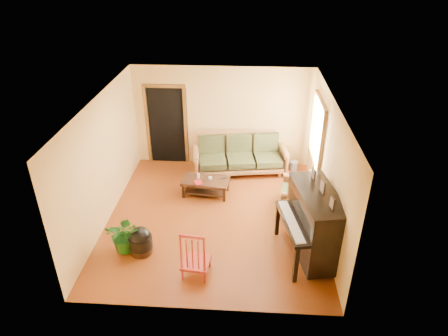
# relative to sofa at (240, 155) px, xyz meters

# --- Properties ---
(floor) EXTENTS (5.00, 5.00, 0.00)m
(floor) POSITION_rel_sofa_xyz_m (-0.48, -1.98, -0.50)
(floor) COLOR #5F270C
(floor) RESTS_ON ground
(doorway) EXTENTS (1.08, 0.16, 2.05)m
(doorway) POSITION_rel_sofa_xyz_m (-1.93, 0.50, 0.53)
(doorway) COLOR black
(doorway) RESTS_ON floor
(window) EXTENTS (0.12, 1.36, 1.46)m
(window) POSITION_rel_sofa_xyz_m (1.73, -0.68, 1.00)
(window) COLOR white
(window) RESTS_ON right_wall
(sofa) EXTENTS (2.44, 1.31, 0.99)m
(sofa) POSITION_rel_sofa_xyz_m (0.00, 0.00, 0.00)
(sofa) COLOR #925D35
(sofa) RESTS_ON floor
(coffee_table) EXTENTS (1.12, 0.69, 0.39)m
(coffee_table) POSITION_rel_sofa_xyz_m (-0.76, -1.08, -0.30)
(coffee_table) COLOR black
(coffee_table) RESTS_ON floor
(armchair) EXTENTS (0.92, 0.95, 0.86)m
(armchair) POSITION_rel_sofa_xyz_m (1.29, -1.45, -0.07)
(armchair) COLOR #925D35
(armchair) RESTS_ON floor
(piano) EXTENTS (1.17, 1.68, 1.36)m
(piano) POSITION_rel_sofa_xyz_m (1.43, -3.03, 0.18)
(piano) COLOR black
(piano) RESTS_ON floor
(footstool) EXTENTS (0.57, 0.57, 0.42)m
(footstool) POSITION_rel_sofa_xyz_m (-1.77, -3.20, -0.29)
(footstool) COLOR black
(footstool) RESTS_ON floor
(red_chair) EXTENTS (0.52, 0.56, 1.00)m
(red_chair) POSITION_rel_sofa_xyz_m (-0.66, -3.68, 0.00)
(red_chair) COLOR maroon
(red_chair) RESTS_ON floor
(leaning_frame) EXTENTS (0.47, 0.23, 0.62)m
(leaning_frame) POSITION_rel_sofa_xyz_m (1.04, 0.43, -0.19)
(leaning_frame) COLOR gold
(leaning_frame) RESTS_ON floor
(ceramic_crock) EXTENTS (0.23, 0.23, 0.25)m
(ceramic_crock) POSITION_rel_sofa_xyz_m (1.39, 0.21, -0.37)
(ceramic_crock) COLOR #365AA4
(ceramic_crock) RESTS_ON floor
(potted_plant) EXTENTS (0.73, 0.66, 0.73)m
(potted_plant) POSITION_rel_sofa_xyz_m (-2.06, -3.15, -0.13)
(potted_plant) COLOR #185518
(potted_plant) RESTS_ON floor
(book) EXTENTS (0.24, 0.26, 0.02)m
(book) POSITION_rel_sofa_xyz_m (-0.99, -1.27, -0.10)
(book) COLOR maroon
(book) RESTS_ON coffee_table
(candle) EXTENTS (0.07, 0.07, 0.11)m
(candle) POSITION_rel_sofa_xyz_m (-0.94, -1.01, -0.06)
(candle) COLOR white
(candle) RESTS_ON coffee_table
(glass_jar) EXTENTS (0.11, 0.11, 0.06)m
(glass_jar) POSITION_rel_sofa_xyz_m (-0.66, -1.05, -0.08)
(glass_jar) COLOR white
(glass_jar) RESTS_ON coffee_table
(remote) EXTENTS (0.16, 0.09, 0.02)m
(remote) POSITION_rel_sofa_xyz_m (-0.36, -1.01, -0.10)
(remote) COLOR black
(remote) RESTS_ON coffee_table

